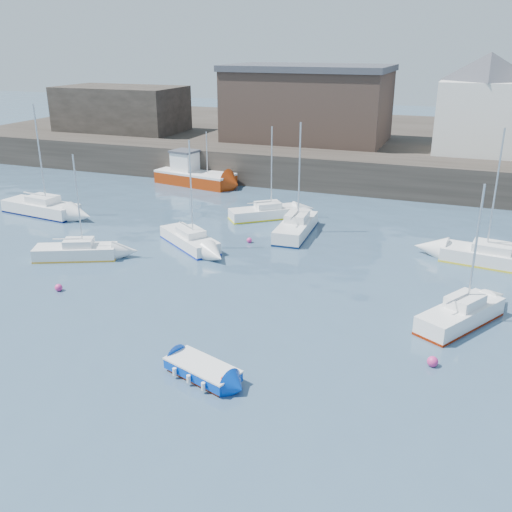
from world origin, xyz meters
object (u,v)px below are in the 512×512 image
(sailboat_d, at_px, (496,257))
(buoy_far, at_px, (249,243))
(sailboat_f, at_px, (296,227))
(fishing_boat, at_px, (193,174))
(buoy_near, at_px, (59,291))
(sailboat_b, at_px, (190,239))
(sailboat_c, at_px, (461,314))
(sailboat_e, at_px, (41,207))
(blue_dinghy, at_px, (203,370))
(sailboat_h, at_px, (265,212))
(buoy_mid, at_px, (432,366))
(sailboat_a, at_px, (76,251))

(sailboat_d, height_order, buoy_far, sailboat_d)
(sailboat_f, distance_m, buoy_far, 3.71)
(fishing_boat, xyz_separation_m, buoy_near, (4.26, -24.58, -0.97))
(buoy_far, bearing_deg, fishing_boat, 128.97)
(sailboat_b, relative_size, sailboat_d, 0.86)
(sailboat_c, height_order, sailboat_e, sailboat_e)
(blue_dinghy, relative_size, sailboat_b, 0.49)
(fishing_boat, height_order, buoy_near, fishing_boat)
(buoy_near, bearing_deg, sailboat_e, 133.25)
(sailboat_b, height_order, sailboat_f, sailboat_f)
(fishing_boat, distance_m, buoy_far, 17.52)
(sailboat_d, distance_m, sailboat_f, 12.98)
(fishing_boat, distance_m, sailboat_b, 17.38)
(fishing_boat, distance_m, sailboat_h, 12.83)
(buoy_near, height_order, buoy_mid, buoy_mid)
(sailboat_b, relative_size, sailboat_h, 1.02)
(sailboat_a, bearing_deg, sailboat_f, 39.45)
(sailboat_b, distance_m, sailboat_h, 8.08)
(sailboat_f, bearing_deg, sailboat_c, -42.09)
(sailboat_h, distance_m, buoy_far, 5.76)
(sailboat_c, bearing_deg, buoy_far, 151.57)
(fishing_boat, distance_m, buoy_near, 24.96)
(sailboat_e, bearing_deg, sailboat_c, -14.17)
(sailboat_e, bearing_deg, sailboat_d, 1.64)
(buoy_mid, bearing_deg, blue_dinghy, -154.02)
(sailboat_d, relative_size, sailboat_f, 1.06)
(sailboat_b, xyz_separation_m, buoy_mid, (16.16, -9.68, -0.46))
(sailboat_c, height_order, sailboat_d, sailboat_d)
(blue_dinghy, bearing_deg, fishing_boat, 117.31)
(sailboat_h, bearing_deg, sailboat_f, -40.87)
(fishing_boat, distance_m, sailboat_d, 29.00)
(sailboat_f, relative_size, buoy_far, 21.17)
(sailboat_f, bearing_deg, sailboat_b, -140.51)
(sailboat_b, height_order, sailboat_e, sailboat_e)
(fishing_boat, distance_m, buoy_mid, 34.72)
(fishing_boat, bearing_deg, sailboat_f, -38.94)
(sailboat_a, distance_m, sailboat_f, 14.68)
(blue_dinghy, xyz_separation_m, buoy_near, (-10.96, 4.89, -0.34))
(blue_dinghy, relative_size, buoy_far, 9.59)
(sailboat_b, height_order, buoy_near, sailboat_b)
(buoy_near, distance_m, buoy_mid, 19.50)
(fishing_boat, bearing_deg, buoy_near, -80.18)
(sailboat_d, relative_size, buoy_far, 22.52)
(sailboat_d, bearing_deg, sailboat_f, 174.04)
(sailboat_c, relative_size, sailboat_h, 0.98)
(blue_dinghy, bearing_deg, sailboat_c, 41.94)
(blue_dinghy, bearing_deg, sailboat_a, 144.71)
(sailboat_h, height_order, buoy_mid, sailboat_h)
(sailboat_a, relative_size, buoy_near, 15.80)
(sailboat_d, height_order, sailboat_f, sailboat_d)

